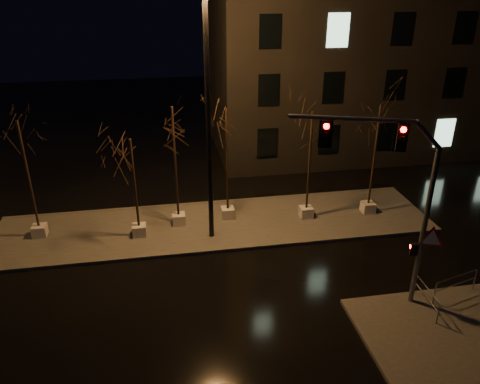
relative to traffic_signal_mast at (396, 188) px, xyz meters
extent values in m
plane|color=black|center=(-5.56, 1.12, -4.91)|extent=(90.00, 90.00, 0.00)
cube|color=#42403B|center=(-5.56, 7.12, -4.83)|extent=(22.00, 5.00, 0.15)
cube|color=#42403B|center=(1.94, -2.38, -4.83)|extent=(7.00, 5.00, 0.15)
cube|color=black|center=(8.44, 19.12, 2.59)|extent=(25.00, 12.00, 15.00)
cube|color=beige|center=(-14.19, 7.38, -4.48)|extent=(0.65, 0.65, 0.55)
cylinder|color=black|center=(-14.19, 7.38, -1.58)|extent=(0.11, 0.11, 5.26)
cube|color=beige|center=(-9.42, 6.59, -4.48)|extent=(0.65, 0.65, 0.55)
cylinder|color=black|center=(-9.42, 6.59, -2.02)|extent=(0.11, 0.11, 4.38)
cube|color=beige|center=(-7.46, 7.40, -4.48)|extent=(0.65, 0.65, 0.55)
cylinder|color=black|center=(-7.46, 7.40, -1.43)|extent=(0.11, 0.11, 5.55)
cube|color=beige|center=(-4.91, 7.66, -4.48)|extent=(0.65, 0.65, 0.55)
cylinder|color=black|center=(-4.91, 7.66, -1.58)|extent=(0.11, 0.11, 5.25)
cube|color=beige|center=(-0.85, 7.02, -4.48)|extent=(0.65, 0.65, 0.55)
cylinder|color=black|center=(-0.85, 7.02, -1.66)|extent=(0.11, 0.11, 5.09)
cube|color=beige|center=(2.57, 6.98, -4.48)|extent=(0.65, 0.65, 0.55)
cylinder|color=black|center=(2.57, 6.98, -1.57)|extent=(0.11, 0.11, 5.27)
cylinder|color=slate|center=(1.11, -0.38, -1.61)|extent=(0.19, 0.19, 6.29)
cylinder|color=slate|center=(-1.70, 0.59, 2.41)|extent=(4.02, 1.50, 0.15)
cube|color=black|center=(-0.08, 0.03, 1.84)|extent=(0.37, 0.32, 0.94)
cube|color=black|center=(-2.46, 0.84, 1.84)|extent=(0.37, 0.32, 0.94)
cube|color=black|center=(0.90, -0.30, -2.45)|extent=(0.28, 0.25, 0.47)
cone|color=red|center=(1.39, -0.53, -1.93)|extent=(1.04, 0.38, 1.09)
sphere|color=#FF0C07|center=(1.11, -0.38, 2.15)|extent=(0.19, 0.19, 0.19)
cylinder|color=black|center=(-5.96, 5.90, 0.91)|extent=(0.23, 0.23, 11.34)
cylinder|color=slate|center=(1.87, -0.71, -4.32)|extent=(0.05, 0.05, 0.88)
cylinder|color=slate|center=(3.95, -0.14, -4.32)|extent=(0.05, 0.05, 0.88)
cylinder|color=slate|center=(2.91, -0.42, -3.83)|extent=(2.09, 0.60, 0.04)
cylinder|color=slate|center=(2.91, -0.42, -4.22)|extent=(2.09, 0.60, 0.04)
cylinder|color=slate|center=(1.36, -1.80, -4.34)|extent=(0.05, 0.05, 0.83)
cylinder|color=slate|center=(1.46, 0.04, -4.34)|extent=(0.05, 0.05, 0.83)
cylinder|color=slate|center=(1.41, -0.88, -3.88)|extent=(0.13, 1.84, 0.04)
cylinder|color=slate|center=(1.41, -0.88, -4.25)|extent=(0.13, 1.84, 0.04)
camera|label=1|loc=(-8.01, -13.80, 6.80)|focal=35.00mm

